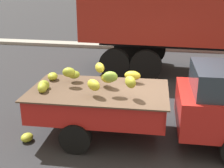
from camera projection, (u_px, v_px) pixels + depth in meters
ground at (151, 133)px, 6.78m from camera, size 220.00×220.00×0.00m
curb_strip at (162, 48)px, 14.80m from camera, size 80.00×0.80×0.16m
pickup_truck at (197, 104)px, 6.13m from camera, size 5.31×1.99×1.70m
fallen_banana_bunch_near_tailgate at (27, 137)px, 6.40m from camera, size 0.27×0.31×0.18m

